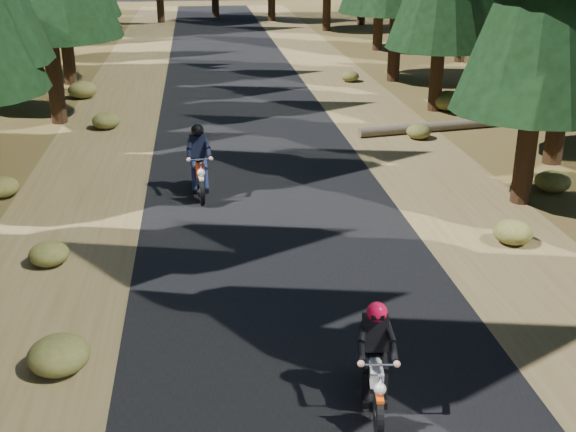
% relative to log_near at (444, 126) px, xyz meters
% --- Properties ---
extents(ground, '(120.00, 120.00, 0.00)m').
position_rel_log_near_xyz_m(ground, '(-6.39, -11.22, -0.16)').
color(ground, '#4C3B1B').
rests_on(ground, ground).
extents(road, '(6.00, 100.00, 0.01)m').
position_rel_log_near_xyz_m(road, '(-6.39, -6.22, -0.15)').
color(road, black).
rests_on(road, ground).
extents(shoulder_l, '(3.20, 100.00, 0.01)m').
position_rel_log_near_xyz_m(shoulder_l, '(-10.99, -6.22, -0.16)').
color(shoulder_l, brown).
rests_on(shoulder_l, ground).
extents(shoulder_r, '(3.20, 100.00, 0.01)m').
position_rel_log_near_xyz_m(shoulder_r, '(-1.79, -6.22, -0.16)').
color(shoulder_r, brown).
rests_on(shoulder_r, ground).
extents(log_near, '(5.97, 1.35, 0.32)m').
position_rel_log_near_xyz_m(log_near, '(0.00, 0.00, 0.00)').
color(log_near, '#4C4233').
rests_on(log_near, ground).
extents(understory_shrubs, '(15.02, 29.89, 0.71)m').
position_rel_log_near_xyz_m(understory_shrubs, '(-5.42, -2.53, 0.12)').
color(understory_shrubs, '#474C1E').
rests_on(understory_shrubs, ground).
extents(rider_lead, '(0.76, 1.79, 1.55)m').
position_rel_log_near_xyz_m(rider_lead, '(-5.77, -14.26, 0.36)').
color(rider_lead, silver).
rests_on(rider_lead, road).
extents(rider_follow, '(0.70, 2.02, 1.77)m').
position_rel_log_near_xyz_m(rider_follow, '(-8.03, -5.32, 0.44)').
color(rider_follow, '#98230A').
rests_on(rider_follow, road).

